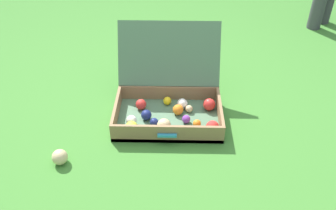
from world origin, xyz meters
The scene contains 3 objects.
ground_plane centered at (0.00, 0.00, 0.00)m, with size 16.00×16.00×0.00m, color #3D7A2D.
open_suitcase centered at (0.08, 0.01, 0.11)m, with size 0.66×0.63×0.50m.
stray_ball_on_grass centered at (-0.50, -0.44, 0.04)m, with size 0.09×0.09×0.09m, color #D1B784.
Camera 1 is at (0.12, -1.83, 1.45)m, focal length 38.71 mm.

